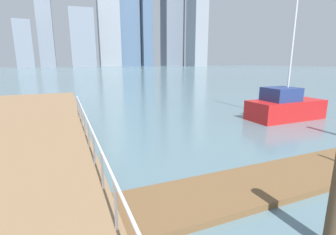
# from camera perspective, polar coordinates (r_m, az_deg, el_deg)

# --- Properties ---
(ground_plane) EXTENTS (300.00, 300.00, 0.00)m
(ground_plane) POSITION_cam_1_polar(r_m,az_deg,el_deg) (18.08, -10.13, 1.30)
(ground_plane) COLOR slate
(floating_dock) EXTENTS (13.85, 2.00, 0.18)m
(floating_dock) POSITION_cam_1_polar(r_m,az_deg,el_deg) (9.52, 30.54, -10.50)
(floating_dock) COLOR brown
(floating_dock) RESTS_ON ground_plane
(boardwalk_railing) EXTENTS (0.06, 23.88, 1.08)m
(boardwalk_railing) POSITION_cam_1_polar(r_m,az_deg,el_deg) (4.89, -12.15, -16.04)
(boardwalk_railing) COLOR white
(boardwalk_railing) RESTS_ON boardwalk
(moored_boat_0) EXTENTS (4.92, 2.05, 9.34)m
(moored_boat_0) POSITION_cam_1_polar(r_m,az_deg,el_deg) (17.09, 25.31, 2.34)
(moored_boat_0) COLOR red
(moored_boat_0) RESTS_ON ground_plane
(skyline_tower_0) EXTENTS (9.35, 9.32, 25.29)m
(skyline_tower_0) POSITION_cam_1_polar(r_m,az_deg,el_deg) (163.13, -30.27, 14.43)
(skyline_tower_0) COLOR gray
(skyline_tower_0) RESTS_ON ground_plane
(skyline_tower_2) EXTENTS (13.52, 10.17, 31.33)m
(skyline_tower_2) POSITION_cam_1_polar(r_m,az_deg,el_deg) (151.78, -18.98, 16.84)
(skyline_tower_2) COLOR gray
(skyline_tower_2) RESTS_ON ground_plane
(skyline_tower_3) EXTENTS (13.56, 11.96, 64.00)m
(skyline_tower_3) POSITION_cam_1_polar(r_m,az_deg,el_deg) (170.60, -13.64, 22.20)
(skyline_tower_3) COLOR #8C939E
(skyline_tower_3) RESTS_ON ground_plane
(skyline_tower_5) EXTENTS (7.16, 6.52, 72.34)m
(skyline_tower_5) POSITION_cam_1_polar(r_m,az_deg,el_deg) (174.57, -5.03, 23.66)
(skyline_tower_5) COLOR slate
(skyline_tower_5) RESTS_ON ground_plane
(skyline_tower_6) EXTENTS (13.54, 12.06, 67.56)m
(skyline_tower_6) POSITION_cam_1_polar(r_m,az_deg,el_deg) (187.22, 0.99, 22.23)
(skyline_tower_6) COLOR slate
(skyline_tower_6) RESTS_ON ground_plane
(skyline_tower_7) EXTENTS (9.68, 13.26, 55.74)m
(skyline_tower_7) POSITION_cam_1_polar(r_m,az_deg,el_deg) (176.12, 6.72, 20.79)
(skyline_tower_7) COLOR #8C939E
(skyline_tower_7) RESTS_ON ground_plane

